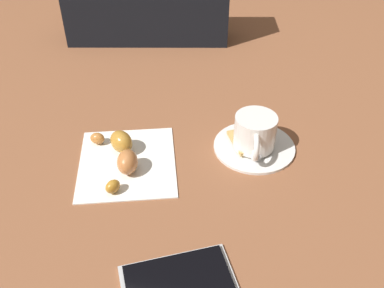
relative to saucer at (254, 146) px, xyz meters
name	(u,v)px	position (x,y,z in m)	size (l,w,h in m)	color
ground_plane	(200,163)	(-0.08, -0.05, 0.00)	(1.80, 1.80, 0.00)	brown
saucer	(254,146)	(0.00, 0.00, 0.00)	(0.13, 0.13, 0.01)	silver
espresso_cup	(255,132)	(0.00, -0.01, 0.03)	(0.07, 0.10, 0.06)	silver
teaspoon	(254,143)	(0.00, 0.00, 0.01)	(0.04, 0.14, 0.01)	silver
sugar_packet	(239,142)	(-0.03, -0.01, 0.01)	(0.06, 0.02, 0.01)	tan
napkin	(127,162)	(-0.19, -0.08, 0.00)	(0.15, 0.17, 0.00)	white
croissant	(121,154)	(-0.20, -0.08, 0.02)	(0.10, 0.13, 0.04)	#B07725
cell_phone	(178,279)	(-0.07, -0.27, 0.00)	(0.15, 0.13, 0.01)	#B8B8BA
laptop_bag	(146,2)	(-0.28, 0.36, 0.09)	(0.37, 0.09, 0.18)	black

